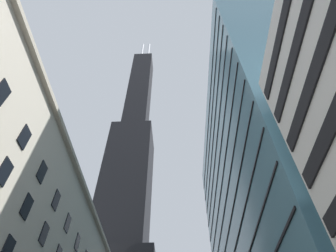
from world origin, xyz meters
The scene contains 2 objects.
dark_skyscraper centered at (-14.75, 71.45, 52.94)m, with size 23.31×23.31×182.33m.
glass_office_midrise centered at (18.40, 32.46, 28.56)m, with size 14.91×51.82×57.12m.
Camera 1 is at (3.23, -9.34, 1.33)m, focal length 30.19 mm.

